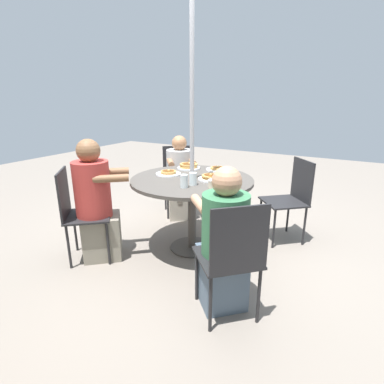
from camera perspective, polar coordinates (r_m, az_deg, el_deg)
The scene contains 18 objects.
ground_plane at distance 3.25m, azimuth 0.00°, elevation -10.51°, with size 12.00×12.00×0.00m, color gray.
patio_table at distance 2.99m, azimuth 0.00°, elevation 0.82°, with size 1.22×1.22×0.76m.
umbrella_pole at distance 2.88m, azimuth 0.00°, elevation 11.59°, with size 0.04×0.04×2.46m, color #ADADB2.
patio_chair_north at distance 4.08m, azimuth -2.63°, elevation 3.17°, with size 0.58×0.58×0.90m.
diner_north at distance 3.92m, azimuth -2.30°, elevation 2.15°, with size 0.54×0.56×1.07m.
patio_chair_east at distance 3.04m, azimuth -20.85°, elevation -3.13°, with size 0.58×0.58×0.90m.
diner_east at distance 3.00m, azimuth -17.70°, elevation -2.46°, with size 0.57×0.55×1.18m.
patio_chair_south at distance 2.08m, azimuth 7.63°, elevation -11.73°, with size 0.58×0.58×0.90m.
diner_south at distance 2.23m, azimuth 5.96°, elevation -10.01°, with size 0.55×0.56×1.09m.
patio_chair_west at distance 3.42m, azimuth 18.37°, elevation -0.59°, with size 0.58×0.58×0.90m.
pancake_plate_a at distance 3.31m, azimuth 4.90°, elevation 4.40°, with size 0.26×0.26×0.05m.
pancake_plate_b at distance 2.92m, azimuth 3.71°, elevation 2.76°, with size 0.26×0.26×0.06m.
pancake_plate_c at distance 3.38m, azimuth -0.64°, elevation 4.91°, with size 0.26×0.26×0.07m.
pancake_plate_d at distance 3.12m, azimuth -4.53°, elevation 3.62°, with size 0.26×0.26×0.05m.
syrup_bottle at distance 2.66m, azimuth 7.79°, elevation 2.10°, with size 0.10×0.07×0.17m.
coffee_cup at distance 2.51m, azimuth 4.07°, elevation 1.12°, with size 0.09×0.09×0.11m.
drinking_glass_a at distance 2.65m, azimuth -1.54°, elevation 2.08°, with size 0.07×0.07×0.12m, color silver.
drinking_glass_b at distance 2.73m, azimuth 0.20°, elevation 2.52°, with size 0.07×0.07×0.11m, color silver.
Camera 1 is at (-1.41, 2.49, 1.53)m, focal length 28.00 mm.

